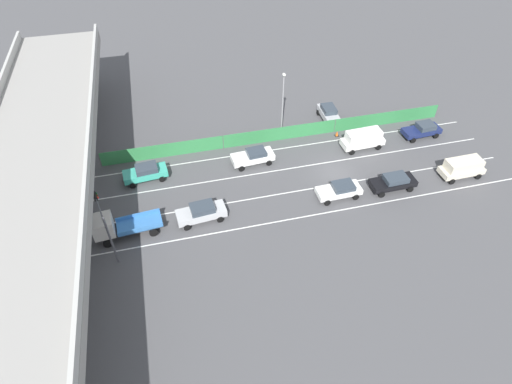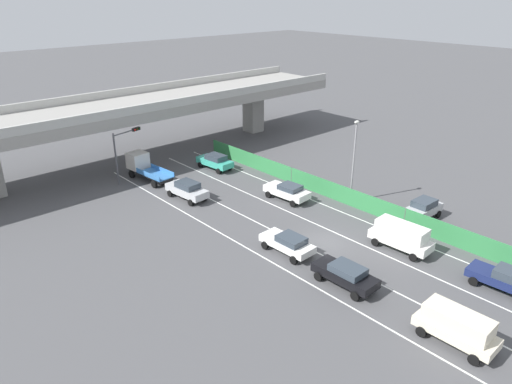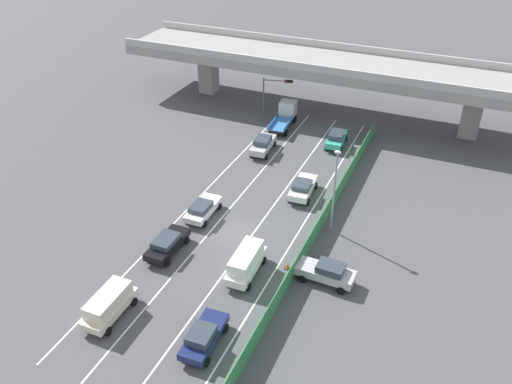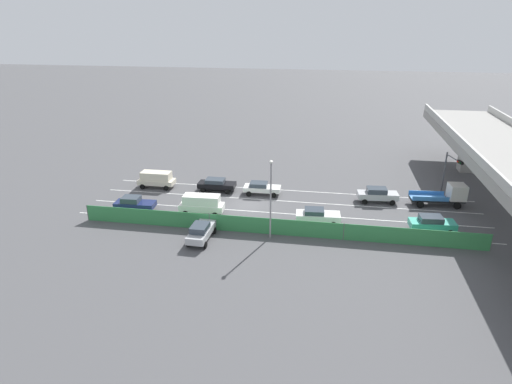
# 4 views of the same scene
# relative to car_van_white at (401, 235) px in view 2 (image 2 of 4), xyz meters

# --- Properties ---
(ground_plane) EXTENTS (300.00, 300.00, 0.00)m
(ground_plane) POSITION_rel_car_van_white_xyz_m (-3.38, 4.57, -1.23)
(ground_plane) COLOR #4C4C4F
(lane_line_left_edge) EXTENTS (0.14, 43.90, 0.01)m
(lane_line_left_edge) POSITION_rel_car_van_white_xyz_m (-8.72, 8.52, -1.23)
(lane_line_left_edge) COLOR silver
(lane_line_left_edge) RESTS_ON ground
(lane_line_mid_left) EXTENTS (0.14, 43.90, 0.01)m
(lane_line_mid_left) POSITION_rel_car_van_white_xyz_m (-5.16, 8.52, -1.23)
(lane_line_mid_left) COLOR silver
(lane_line_mid_left) RESTS_ON ground
(lane_line_mid_right) EXTENTS (0.14, 43.90, 0.01)m
(lane_line_mid_right) POSITION_rel_car_van_white_xyz_m (-1.60, 8.52, -1.23)
(lane_line_mid_right) COLOR silver
(lane_line_mid_right) RESTS_ON ground
(lane_line_right_edge) EXTENTS (0.14, 43.90, 0.01)m
(lane_line_right_edge) POSITION_rel_car_van_white_xyz_m (1.97, 8.52, -1.23)
(lane_line_right_edge) COLOR silver
(lane_line_right_edge) RESTS_ON ground
(elevated_overpass) EXTENTS (53.57, 9.68, 7.63)m
(elevated_overpass) POSITION_rel_car_van_white_xyz_m (-3.38, 32.47, 4.71)
(elevated_overpass) COLOR gray
(elevated_overpass) RESTS_ON ground
(green_fence) EXTENTS (0.10, 40.00, 1.71)m
(green_fence) POSITION_rel_car_van_white_xyz_m (3.62, 8.52, -0.38)
(green_fence) COLOR #338447
(green_fence) RESTS_ON ground
(car_van_white) EXTENTS (2.15, 4.86, 2.18)m
(car_van_white) POSITION_rel_car_van_white_xyz_m (0.00, 0.00, 0.00)
(car_van_white) COLOR silver
(car_van_white) RESTS_ON ground
(car_sedan_white) EXTENTS (2.33, 4.68, 1.59)m
(car_sedan_white) POSITION_rel_car_van_white_xyz_m (0.29, 12.51, -0.34)
(car_sedan_white) COLOR white
(car_sedan_white) RESTS_ON ground
(car_sedan_silver) EXTENTS (2.28, 4.73, 1.75)m
(car_sedan_silver) POSITION_rel_car_van_white_xyz_m (-6.71, 19.16, -0.27)
(car_sedan_silver) COLOR #B7BABC
(car_sedan_silver) RESTS_ON ground
(car_hatchback_white) EXTENTS (2.08, 4.47, 1.51)m
(car_hatchback_white) POSITION_rel_car_van_white_xyz_m (-6.83, 5.48, -0.37)
(car_hatchback_white) COLOR silver
(car_hatchback_white) RESTS_ON ground
(car_sedan_navy) EXTENTS (2.19, 4.52, 1.63)m
(car_sedan_navy) POSITION_rel_car_van_white_xyz_m (0.41, -7.67, -0.34)
(car_sedan_navy) COLOR navy
(car_sedan_navy) RESTS_ON ground
(car_van_cream) EXTENTS (2.10, 4.58, 2.06)m
(car_van_cream) POSITION_rel_car_van_white_xyz_m (-6.97, -7.96, -0.06)
(car_van_cream) COLOR beige
(car_van_cream) RESTS_ON ground
(car_taxi_teal) EXTENTS (2.30, 4.57, 1.69)m
(car_taxi_teal) POSITION_rel_car_van_white_xyz_m (0.32, 23.88, -0.30)
(car_taxi_teal) COLOR teal
(car_taxi_teal) RESTS_ON ground
(car_sedan_black) EXTENTS (2.07, 4.62, 1.56)m
(car_sedan_black) POSITION_rel_car_van_white_xyz_m (-7.06, -0.18, -0.34)
(car_sedan_black) COLOR black
(car_sedan_black) RESTS_ON ground
(flatbed_truck_blue) EXTENTS (2.59, 6.09, 2.58)m
(flatbed_truck_blue) POSITION_rel_car_van_white_xyz_m (-6.98, 26.91, 0.09)
(flatbed_truck_blue) COLOR black
(flatbed_truck_blue) RESTS_ON ground
(parked_wagon_silver) EXTENTS (4.55, 2.02, 1.75)m
(parked_wagon_silver) POSITION_rel_car_van_white_xyz_m (6.02, 1.67, -0.28)
(parked_wagon_silver) COLOR #B2B5B7
(parked_wagon_silver) RESTS_ON ground
(traffic_light) EXTENTS (3.54, 1.09, 5.52)m
(traffic_light) POSITION_rel_car_van_white_xyz_m (-8.74, 27.19, 2.68)
(traffic_light) COLOR #47474C
(traffic_light) RESTS_ON ground
(street_lamp) EXTENTS (0.60, 0.36, 7.91)m
(street_lamp) POSITION_rel_car_van_white_xyz_m (4.44, 8.16, 3.50)
(street_lamp) COLOR gray
(street_lamp) RESTS_ON ground
(traffic_cone) EXTENTS (0.47, 0.47, 0.62)m
(traffic_cone) POSITION_rel_car_van_white_xyz_m (2.80, 1.86, -0.95)
(traffic_cone) COLOR orange
(traffic_cone) RESTS_ON ground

